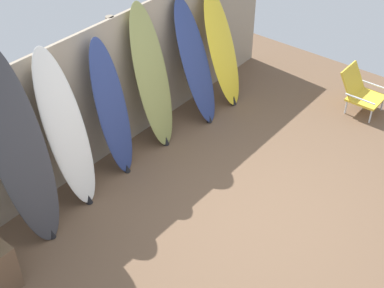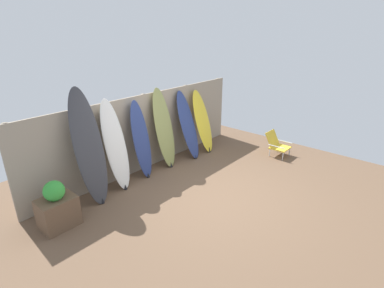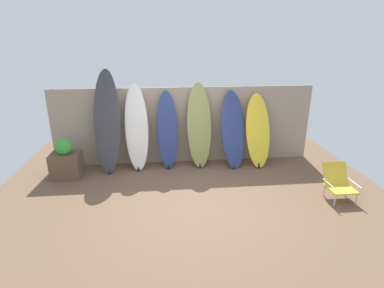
# 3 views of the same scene
# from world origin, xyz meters

# --- Properties ---
(ground) EXTENTS (7.68, 7.68, 0.00)m
(ground) POSITION_xyz_m (0.00, 0.00, 0.00)
(ground) COLOR brown
(fence_back) EXTENTS (6.08, 0.11, 1.80)m
(fence_back) POSITION_xyz_m (-0.00, 2.01, 0.90)
(fence_back) COLOR gray
(fence_back) RESTS_ON ground
(surfboard_charcoal_0) EXTENTS (0.61, 0.61, 2.24)m
(surfboard_charcoal_0) POSITION_xyz_m (-1.71, 1.64, 1.11)
(surfboard_charcoal_0) COLOR #38383D
(surfboard_charcoal_0) RESTS_ON ground
(surfboard_white_1) EXTENTS (0.55, 0.54, 1.92)m
(surfboard_white_1) POSITION_xyz_m (-1.09, 1.70, 0.95)
(surfboard_white_1) COLOR white
(surfboard_white_1) RESTS_ON ground
(surfboard_navy_2) EXTENTS (0.50, 0.42, 1.77)m
(surfboard_navy_2) POSITION_xyz_m (-0.41, 1.70, 0.87)
(surfboard_navy_2) COLOR navy
(surfboard_navy_2) RESTS_ON ground
(surfboard_olive_3) EXTENTS (0.59, 0.50, 1.92)m
(surfboard_olive_3) POSITION_xyz_m (0.32, 1.72, 0.95)
(surfboard_olive_3) COLOR olive
(surfboard_olive_3) RESTS_ON ground
(surfboard_navy_4) EXTENTS (0.61, 0.66, 1.74)m
(surfboard_navy_4) POSITION_xyz_m (1.09, 1.64, 0.86)
(surfboard_navy_4) COLOR navy
(surfboard_navy_4) RESTS_ON ground
(surfboard_yellow_5) EXTENTS (0.61, 0.61, 1.67)m
(surfboard_yellow_5) POSITION_xyz_m (1.67, 1.62, 0.82)
(surfboard_yellow_5) COLOR yellow
(surfboard_yellow_5) RESTS_ON ground
(beach_chair) EXTENTS (0.50, 0.58, 0.63)m
(beach_chair) POSITION_xyz_m (2.71, -0.08, 0.32)
(beach_chair) COLOR silver
(beach_chair) RESTS_ON ground
(planter_box) EXTENTS (0.60, 0.46, 0.87)m
(planter_box) POSITION_xyz_m (-2.60, 1.35, 0.37)
(planter_box) COLOR brown
(planter_box) RESTS_ON ground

